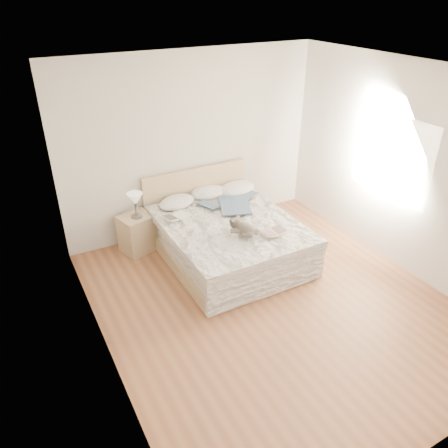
{
  "coord_description": "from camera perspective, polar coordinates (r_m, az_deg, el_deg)",
  "views": [
    {
      "loc": [
        -2.55,
        -3.45,
        3.46
      ],
      "look_at": [
        -0.11,
        1.05,
        0.62
      ],
      "focal_mm": 35.0,
      "sensor_mm": 36.0,
      "label": 1
    }
  ],
  "objects": [
    {
      "name": "pillow_right",
      "position": [
        6.85,
        1.75,
        4.68
      ],
      "size": [
        0.7,
        0.56,
        0.18
      ],
      "primitive_type": "ellipsoid",
      "rotation": [
        0.0,
        0.0,
        0.24
      ],
      "color": "white",
      "rests_on": "bed"
    },
    {
      "name": "pillow_middle",
      "position": [
        6.72,
        -2.07,
        4.18
      ],
      "size": [
        0.59,
        0.44,
        0.17
      ],
      "primitive_type": "ellipsoid",
      "rotation": [
        0.0,
        0.0,
        0.08
      ],
      "color": "white",
      "rests_on": "bed"
    },
    {
      "name": "window",
      "position": [
        6.23,
        20.97,
        8.24
      ],
      "size": [
        0.02,
        1.3,
        1.1
      ],
      "primitive_type": "cube",
      "color": "white",
      "rests_on": "wall_right"
    },
    {
      "name": "teddy_bear",
      "position": [
        5.59,
        2.73,
        -1.19
      ],
      "size": [
        0.37,
        0.42,
        0.19
      ],
      "primitive_type": null,
      "rotation": [
        0.0,
        0.0,
        0.4
      ],
      "color": "brown",
      "rests_on": "bed"
    },
    {
      "name": "childrens_book",
      "position": [
        5.69,
        6.49,
        -1.04
      ],
      "size": [
        0.36,
        0.26,
        0.02
      ],
      "primitive_type": "cube",
      "rotation": [
        0.0,
        0.0,
        -0.07
      ],
      "color": "#EFE1C2",
      "rests_on": "bed"
    },
    {
      "name": "ceiling",
      "position": [
        4.36,
        8.36,
        18.69
      ],
      "size": [
        4.0,
        4.5,
        0.0
      ],
      "primitive_type": "cube",
      "color": "white",
      "rests_on": "ground"
    },
    {
      "name": "floor",
      "position": [
        5.52,
        6.35,
        -10.06
      ],
      "size": [
        4.0,
        4.5,
        0.0
      ],
      "primitive_type": "cube",
      "color": "brown",
      "rests_on": "ground"
    },
    {
      "name": "wall_left",
      "position": [
        4.08,
        -16.49,
        -3.45
      ],
      "size": [
        0.02,
        4.5,
        2.7
      ],
      "primitive_type": "cube",
      "color": "silver",
      "rests_on": "ground"
    },
    {
      "name": "photo_book",
      "position": [
        6.05,
        -6.29,
        0.95
      ],
      "size": [
        0.42,
        0.34,
        0.03
      ],
      "primitive_type": "cube",
      "rotation": [
        0.0,
        0.0,
        0.3
      ],
      "color": "white",
      "rests_on": "bed"
    },
    {
      "name": "blouse",
      "position": [
        6.34,
        1.4,
        2.51
      ],
      "size": [
        0.88,
        0.9,
        0.03
      ],
      "primitive_type": null,
      "rotation": [
        0.0,
        0.0,
        -0.37
      ],
      "color": "#324762",
      "rests_on": "bed"
    },
    {
      "name": "wall_right",
      "position": [
        6.09,
        22.93,
        6.4
      ],
      "size": [
        0.02,
        4.5,
        2.7
      ],
      "primitive_type": "cube",
      "color": "silver",
      "rests_on": "ground"
    },
    {
      "name": "nightstand",
      "position": [
        6.44,
        -11.25,
        -1.18
      ],
      "size": [
        0.54,
        0.51,
        0.56
      ],
      "primitive_type": "cube",
      "rotation": [
        0.0,
        0.0,
        0.27
      ],
      "color": "tan",
      "rests_on": "floor"
    },
    {
      "name": "bed",
      "position": [
        6.17,
        0.3,
        -1.74
      ],
      "size": [
        1.72,
        2.14,
        1.0
      ],
      "color": "tan",
      "rests_on": "floor"
    },
    {
      "name": "table_lamp",
      "position": [
        6.17,
        -11.53,
        3.06
      ],
      "size": [
        0.25,
        0.25,
        0.36
      ],
      "color": "#4A4440",
      "rests_on": "nightstand"
    },
    {
      "name": "pillow_left",
      "position": [
        6.44,
        -6.16,
        2.86
      ],
      "size": [
        0.65,
        0.53,
        0.17
      ],
      "primitive_type": "ellipsoid",
      "rotation": [
        0.0,
        0.0,
        0.27
      ],
      "color": "white",
      "rests_on": "bed"
    },
    {
      "name": "wall_back",
      "position": [
        6.6,
        -4.17,
        10.28
      ],
      "size": [
        4.0,
        0.02,
        2.7
      ],
      "primitive_type": "cube",
      "color": "silver",
      "rests_on": "ground"
    }
  ]
}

